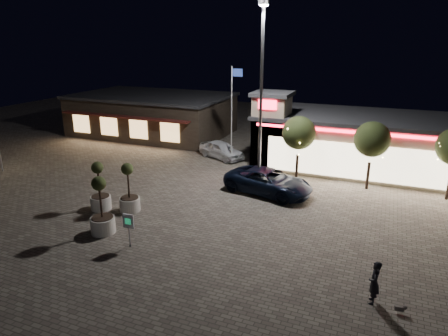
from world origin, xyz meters
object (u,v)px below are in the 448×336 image
at_px(pickup_truck, 268,182).
at_px(planter_mid, 102,216).
at_px(pedestrian, 374,283).
at_px(white_sedan, 221,150).
at_px(valet_sign, 128,224).
at_px(planter_left, 100,195).

distance_m(pickup_truck, planter_mid, 11.18).
xyz_separation_m(pedestrian, planter_mid, (-13.87, 0.80, 0.09)).
relative_size(white_sedan, valet_sign, 2.50).
bearing_deg(planter_left, pickup_truck, 36.32).
height_order(pickup_truck, planter_left, planter_left).
bearing_deg(planter_left, pedestrian, -11.70).
height_order(pedestrian, planter_mid, planter_mid).
bearing_deg(white_sedan, pedestrian, -115.41).
xyz_separation_m(pickup_truck, planter_mid, (-6.65, -8.99, 0.16)).
distance_m(pickup_truck, pedestrian, 12.17).
xyz_separation_m(pedestrian, valet_sign, (-11.64, 0.09, 0.34)).
bearing_deg(planter_mid, white_sedan, 88.24).
bearing_deg(planter_left, valet_sign, -36.39).
distance_m(pedestrian, planter_left, 16.37).
bearing_deg(valet_sign, pickup_truck, 65.53).
bearing_deg(pickup_truck, pedestrian, -131.03).
bearing_deg(white_sedan, pickup_truck, -111.22).
relative_size(pickup_truck, pedestrian, 3.29).
height_order(white_sedan, valet_sign, valet_sign).
bearing_deg(pickup_truck, valet_sign, 168.07).
distance_m(pedestrian, planter_mid, 13.89).
distance_m(white_sedan, valet_sign, 16.27).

